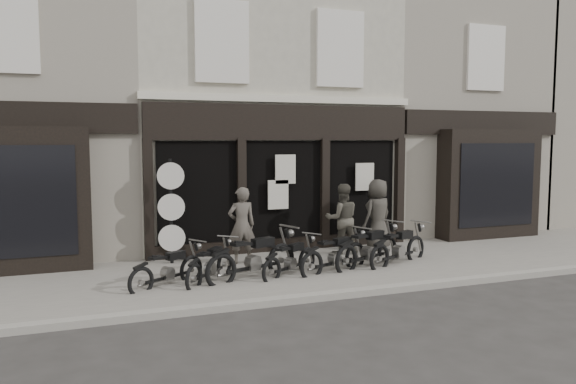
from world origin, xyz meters
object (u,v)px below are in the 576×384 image
object	(u,v)px
man_right	(378,215)
advert_sign_post	(171,216)
motorcycle_1	(210,268)
motorcycle_6	(399,251)
motorcycle_0	(168,272)
motorcycle_4	(335,258)
motorcycle_3	(291,263)
motorcycle_5	(368,252)
motorcycle_2	(253,262)
man_centre	(342,219)
man_left	(242,225)

from	to	relation	value
man_right	advert_sign_post	world-z (taller)	advert_sign_post
motorcycle_1	motorcycle_6	size ratio (longest dim) A/B	0.78
motorcycle_0	motorcycle_4	distance (m)	3.66
motorcycle_1	advert_sign_post	bearing A→B (deg)	57.20
motorcycle_3	motorcycle_5	xyz separation A→B (m)	(1.97, 0.13, 0.07)
motorcycle_4	advert_sign_post	distance (m)	3.92
motorcycle_0	motorcycle_2	distance (m)	1.78
motorcycle_6	man_centre	world-z (taller)	man_centre
motorcycle_4	man_left	distance (m)	2.33
advert_sign_post	motorcycle_6	bearing A→B (deg)	-6.83
motorcycle_6	man_right	world-z (taller)	man_right
motorcycle_5	motorcycle_6	distance (m)	0.79
motorcycle_0	motorcycle_6	size ratio (longest dim) A/B	0.84
motorcycle_3	motorcycle_4	world-z (taller)	motorcycle_4
motorcycle_2	man_centre	xyz separation A→B (m)	(2.83, 1.57, 0.56)
man_left	advert_sign_post	xyz separation A→B (m)	(-1.54, 0.54, 0.23)
motorcycle_0	motorcycle_1	size ratio (longest dim) A/B	1.08
motorcycle_5	advert_sign_post	distance (m)	4.65
motorcycle_4	man_centre	bearing A→B (deg)	37.19
motorcycle_0	man_centre	distance (m)	4.90
motorcycle_1	motorcycle_6	world-z (taller)	motorcycle_6
motorcycle_4	advert_sign_post	world-z (taller)	advert_sign_post
motorcycle_0	motorcycle_2	world-z (taller)	motorcycle_2
motorcycle_1	man_right	xyz separation A→B (m)	(4.81, 1.54, 0.69)
motorcycle_2	advert_sign_post	world-z (taller)	advert_sign_post
motorcycle_1	motorcycle_3	size ratio (longest dim) A/B	0.93
motorcycle_1	motorcycle_6	xyz separation A→B (m)	(4.49, -0.02, 0.05)
motorcycle_6	man_left	size ratio (longest dim) A/B	1.12
motorcycle_3	advert_sign_post	world-z (taller)	advert_sign_post
motorcycle_2	man_right	distance (m)	4.29
motorcycle_2	man_centre	world-z (taller)	man_centre
advert_sign_post	motorcycle_3	bearing A→B (deg)	-27.08
motorcycle_4	motorcycle_6	xyz separation A→B (m)	(1.72, 0.14, 0.01)
motorcycle_0	motorcycle_1	bearing A→B (deg)	-26.80
man_centre	man_left	bearing A→B (deg)	15.71
motorcycle_5	man_right	distance (m)	1.98
man_left	motorcycle_3	bearing A→B (deg)	117.06
motorcycle_6	man_centre	size ratio (longest dim) A/B	1.13
motorcycle_4	motorcycle_1	bearing A→B (deg)	154.24
motorcycle_0	man_right	distance (m)	5.96
motorcycle_0	motorcycle_4	xyz separation A→B (m)	(3.66, -0.09, 0.04)
motorcycle_1	motorcycle_5	distance (m)	3.71
motorcycle_5	man_left	bearing A→B (deg)	131.47
motorcycle_0	motorcycle_6	xyz separation A→B (m)	(5.38, 0.06, 0.05)
man_left	motorcycle_0	bearing A→B (deg)	34.49
motorcycle_5	motorcycle_0	bearing A→B (deg)	157.47
motorcycle_3	man_left	size ratio (longest dim) A/B	0.93
advert_sign_post	motorcycle_4	bearing A→B (deg)	-17.68
motorcycle_0	motorcycle_5	size ratio (longest dim) A/B	0.80
man_centre	motorcycle_6	bearing A→B (deg)	129.11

